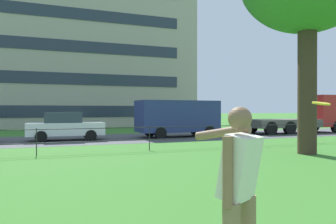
% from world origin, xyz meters
% --- Properties ---
extents(street_strip, '(80.00, 6.65, 0.01)m').
position_xyz_m(street_strip, '(0.00, 19.88, 0.00)').
color(street_strip, '#4C4C51').
rests_on(street_strip, ground).
extents(park_fence, '(34.40, 0.04, 1.00)m').
position_xyz_m(park_fence, '(0.00, 13.74, 0.67)').
color(park_fence, '#232328').
rests_on(park_fence, ground).
extents(person_thrower, '(0.48, 0.89, 1.69)m').
position_xyz_m(person_thrower, '(2.01, 3.67, 0.91)').
color(person_thrower, '#846B4C').
rests_on(person_thrower, ground).
extents(frisbee, '(0.29, 0.29, 0.07)m').
position_xyz_m(frisbee, '(4.49, 5.09, 1.76)').
color(frisbee, yellow).
extents(car_white_left, '(4.03, 1.88, 1.54)m').
position_xyz_m(car_white_left, '(1.30, 19.49, 0.78)').
color(car_white_left, silver).
rests_on(car_white_left, ground).
extents(panel_van_far_left, '(5.07, 2.24, 2.24)m').
position_xyz_m(panel_van_far_left, '(7.92, 19.47, 1.27)').
color(panel_van_far_left, navy).
rests_on(panel_van_far_left, ground).
extents(flatbed_truck_far_right, '(7.30, 2.42, 2.75)m').
position_xyz_m(flatbed_truck_far_right, '(18.10, 19.54, 1.22)').
color(flatbed_truck_far_right, '#B22323').
rests_on(flatbed_truck_far_right, ground).
extents(apartment_building_background, '(30.04, 10.86, 15.77)m').
position_xyz_m(apartment_building_background, '(0.68, 37.88, 7.89)').
color(apartment_building_background, '#ADA393').
rests_on(apartment_building_background, ground).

